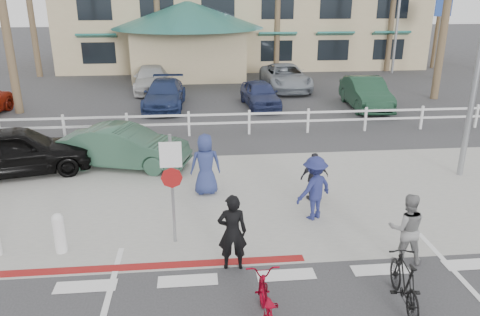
{
  "coord_description": "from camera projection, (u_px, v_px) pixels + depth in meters",
  "views": [
    {
      "loc": [
        -1.74,
        -7.44,
        5.52
      ],
      "look_at": [
        -0.65,
        3.61,
        1.5
      ],
      "focal_mm": 35.0,
      "sensor_mm": 36.0,
      "label": 1
    }
  ],
  "objects": [
    {
      "name": "ground",
      "position": [
        292.0,
        293.0,
        9.0
      ],
      "size": [
        140.0,
        140.0,
        0.0
      ],
      "primitive_type": "plane",
      "color": "#333335"
    },
    {
      "name": "sidewalk_plaza",
      "position": [
        260.0,
        196.0,
        13.21
      ],
      "size": [
        22.0,
        7.0,
        0.01
      ],
      "primitive_type": "cube",
      "color": "gray",
      "rests_on": "ground"
    },
    {
      "name": "cross_street",
      "position": [
        245.0,
        150.0,
        16.95
      ],
      "size": [
        40.0,
        5.0,
        0.01
      ],
      "primitive_type": "cube",
      "color": "#333335",
      "rests_on": "ground"
    },
    {
      "name": "parking_lot",
      "position": [
        226.0,
        95.0,
        25.84
      ],
      "size": [
        50.0,
        16.0,
        0.01
      ],
      "primitive_type": "cube",
      "color": "#333335",
      "rests_on": "ground"
    },
    {
      "name": "curb_red",
      "position": [
        140.0,
        267.0,
        9.84
      ],
      "size": [
        7.0,
        0.25,
        0.02
      ],
      "primitive_type": "cube",
      "color": "maroon",
      "rests_on": "ground"
    },
    {
      "name": "rail_fence",
      "position": [
        252.0,
        122.0,
        18.7
      ],
      "size": [
        29.4,
        0.16,
        1.0
      ],
      "primitive_type": null,
      "color": "silver",
      "rests_on": "ground"
    },
    {
      "name": "sign_post",
      "position": [
        172.0,
        184.0,
        10.35
      ],
      "size": [
        0.5,
        0.1,
        2.9
      ],
      "primitive_type": null,
      "color": "gray",
      "rests_on": "ground"
    },
    {
      "name": "bollard_0",
      "position": [
        59.0,
        233.0,
        10.26
      ],
      "size": [
        0.26,
        0.26,
        0.95
      ],
      "primitive_type": null,
      "color": "silver",
      "rests_on": "ground"
    },
    {
      "name": "streetlight_1",
      "position": [
        400.0,
        1.0,
        30.95
      ],
      "size": [
        0.6,
        2.0,
        9.5
      ],
      "primitive_type": null,
      "color": "gray",
      "rests_on": "ground"
    },
    {
      "name": "info_sign",
      "position": [
        439.0,
        34.0,
        29.92
      ],
      "size": [
        1.2,
        0.16,
        5.6
      ],
      "primitive_type": null,
      "color": "navy",
      "rests_on": "ground"
    },
    {
      "name": "bike_red",
      "position": [
        266.0,
        305.0,
        7.97
      ],
      "size": [
        0.62,
        1.73,
        0.9
      ],
      "primitive_type": "imported",
      "rotation": [
        0.0,
        0.0,
        3.13
      ],
      "color": "maroon",
      "rests_on": "ground"
    },
    {
      "name": "rider_red",
      "position": [
        232.0,
        232.0,
        9.56
      ],
      "size": [
        0.62,
        0.42,
        1.67
      ],
      "primitive_type": "imported",
      "rotation": [
        0.0,
        0.0,
        3.11
      ],
      "color": "black",
      "rests_on": "ground"
    },
    {
      "name": "bike_black",
      "position": [
        405.0,
        282.0,
        8.52
      ],
      "size": [
        0.66,
        1.7,
        0.99
      ],
      "primitive_type": "imported",
      "rotation": [
        0.0,
        0.0,
        3.02
      ],
      "color": "black",
      "rests_on": "ground"
    },
    {
      "name": "rider_black",
      "position": [
        407.0,
        228.0,
        9.82
      ],
      "size": [
        0.87,
        0.74,
        1.57
      ],
      "primitive_type": "imported",
      "rotation": [
        0.0,
        0.0,
        2.94
      ],
      "color": "gray",
      "rests_on": "ground"
    },
    {
      "name": "pedestrian_a",
      "position": [
        314.0,
        188.0,
        11.69
      ],
      "size": [
        1.24,
        1.08,
        1.66
      ],
      "primitive_type": "imported",
      "rotation": [
        0.0,
        0.0,
        3.68
      ],
      "color": "navy",
      "rests_on": "ground"
    },
    {
      "name": "pedestrian_child",
      "position": [
        314.0,
        177.0,
        12.78
      ],
      "size": [
        0.84,
        0.45,
        1.37
      ],
      "primitive_type": "imported",
      "rotation": [
        0.0,
        0.0,
        3.29
      ],
      "color": "#28282E",
      "rests_on": "ground"
    },
    {
      "name": "pedestrian_b",
      "position": [
        206.0,
        164.0,
        13.13
      ],
      "size": [
        0.91,
        0.63,
        1.76
      ],
      "primitive_type": "imported",
      "rotation": [
        0.0,
        0.0,
        3.23
      ],
      "color": "navy",
      "rests_on": "ground"
    },
    {
      "name": "car_white_sedan",
      "position": [
        125.0,
        147.0,
        15.22
      ],
      "size": [
        4.37,
        2.52,
        1.36
      ],
      "primitive_type": "imported",
      "rotation": [
        0.0,
        0.0,
        1.29
      ],
      "color": "#2C4F3D",
      "rests_on": "ground"
    },
    {
      "name": "car_red_compact",
      "position": [
        17.0,
        151.0,
        14.57
      ],
      "size": [
        4.84,
        2.83,
        1.55
      ],
      "primitive_type": "imported",
      "rotation": [
        0.0,
        0.0,
        1.8
      ],
      "color": "black",
      "rests_on": "ground"
    },
    {
      "name": "lot_car_1",
      "position": [
        165.0,
        94.0,
        22.89
      ],
      "size": [
        2.09,
        4.66,
        1.33
      ],
      "primitive_type": "imported",
      "rotation": [
        0.0,
        0.0,
        -0.05
      ],
      "color": "navy",
      "rests_on": "ground"
    },
    {
      "name": "lot_car_2",
      "position": [
        260.0,
        94.0,
        23.08
      ],
      "size": [
        1.85,
        3.91,
        1.29
      ],
      "primitive_type": "imported",
      "rotation": [
        0.0,
        0.0,
        0.09
      ],
      "color": "navy",
      "rests_on": "ground"
    },
    {
      "name": "lot_car_3",
      "position": [
        366.0,
        93.0,
        22.75
      ],
      "size": [
        1.84,
        4.61,
        1.49
      ],
      "primitive_type": "imported",
      "rotation": [
        0.0,
        0.0,
        -0.06
      ],
      "color": "#173825",
      "rests_on": "ground"
    },
    {
      "name": "lot_car_4",
      "position": [
        152.0,
        79.0,
        26.69
      ],
      "size": [
        2.17,
        4.81,
        1.37
      ],
      "primitive_type": "imported",
      "rotation": [
        0.0,
        0.0,
        0.05
      ],
      "color": "silver",
      "rests_on": "ground"
    },
    {
      "name": "lot_car_5",
      "position": [
        285.0,
        77.0,
        27.07
      ],
      "size": [
        2.51,
        5.21,
        1.43
      ],
      "primitive_type": "imported",
      "rotation": [
        0.0,
        0.0,
        0.03
      ],
      "color": "gray",
      "rests_on": "ground"
    }
  ]
}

